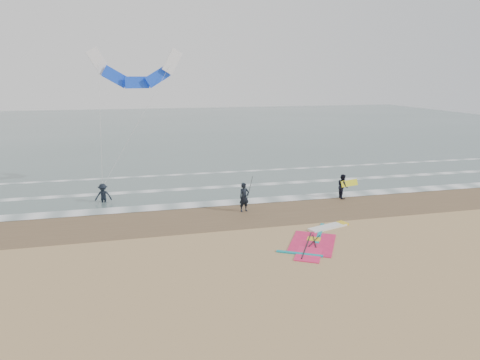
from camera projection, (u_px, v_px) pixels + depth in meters
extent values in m
plane|color=tan|center=(307.00, 253.00, 18.67)|extent=(120.00, 120.00, 0.00)
cube|color=#47605E|center=(184.00, 127.00, 63.97)|extent=(120.00, 80.00, 0.02)
cube|color=brown|center=(267.00, 212.00, 24.33)|extent=(120.00, 5.00, 0.01)
cube|color=white|center=(256.00, 201.00, 26.40)|extent=(120.00, 1.20, 0.02)
cube|color=white|center=(242.00, 186.00, 29.99)|extent=(120.00, 0.70, 0.02)
cube|color=white|center=(228.00, 172.00, 34.24)|extent=(120.00, 0.50, 0.01)
cube|color=white|center=(328.00, 227.00, 21.71)|extent=(2.26, 1.20, 0.11)
cube|color=yellow|center=(342.00, 223.00, 22.22)|extent=(0.54, 0.63, 0.11)
cube|color=#F11E59|center=(312.00, 243.00, 19.69)|extent=(3.09, 3.41, 0.04)
cube|color=#F11E59|center=(309.00, 254.00, 18.45)|extent=(1.71, 1.90, 0.04)
cube|color=#0C8C99|center=(320.00, 233.00, 20.97)|extent=(1.58, 2.54, 0.04)
cube|color=#0C8C99|center=(299.00, 254.00, 18.54)|extent=(1.85, 1.18, 0.04)
cube|color=yellow|center=(314.00, 239.00, 20.16)|extent=(0.80, 0.77, 0.05)
cylinder|color=black|center=(307.00, 245.00, 19.43)|extent=(1.63, 2.77, 0.05)
cylinder|color=black|center=(314.00, 241.00, 19.88)|extent=(1.09, 1.20, 0.04)
cylinder|color=black|center=(314.00, 241.00, 19.88)|extent=(0.52, 1.52, 0.04)
imported|color=black|center=(244.00, 197.00, 24.18)|extent=(0.70, 0.55, 1.67)
imported|color=black|center=(343.00, 186.00, 26.86)|extent=(0.68, 0.82, 1.54)
imported|color=black|center=(103.00, 191.00, 25.84)|extent=(1.05, 0.66, 1.55)
cylinder|color=black|center=(249.00, 190.00, 24.16)|extent=(0.17, 0.86, 1.82)
cube|color=yellow|center=(349.00, 183.00, 26.81)|extent=(1.30, 0.51, 0.39)
cube|color=white|center=(98.00, 61.00, 26.53)|extent=(1.40, 0.46, 1.72)
cube|color=blue|center=(115.00, 77.00, 26.98)|extent=(1.69, 0.54, 1.42)
cube|color=blue|center=(137.00, 82.00, 27.36)|extent=(1.54, 0.49, 0.74)
cube|color=blue|center=(158.00, 77.00, 27.58)|extent=(1.69, 0.54, 1.42)
cube|color=white|center=(172.00, 61.00, 27.58)|extent=(1.40, 0.46, 1.72)
cylinder|color=beige|center=(100.00, 123.00, 26.16)|extent=(0.13, 2.64, 7.45)
cylinder|color=beige|center=(139.00, 122.00, 26.68)|extent=(4.70, 2.64, 7.45)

